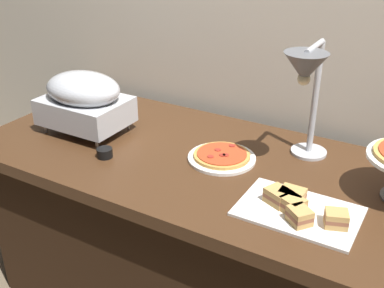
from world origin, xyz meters
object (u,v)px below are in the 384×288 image
(sandwich_platter, at_px, (298,208))
(sauce_cup_near, at_px, (105,152))
(heat_lamp, at_px, (307,78))
(chafing_dish, at_px, (84,99))
(pizza_plate_front, at_px, (222,157))

(sandwich_platter, height_order, sauce_cup_near, sandwich_platter)
(heat_lamp, height_order, sandwich_platter, heat_lamp)
(chafing_dish, xyz_separation_m, sauce_cup_near, (0.22, -0.15, -0.13))
(heat_lamp, distance_m, pizza_plate_front, 0.44)
(pizza_plate_front, xyz_separation_m, sandwich_platter, (0.37, -0.20, 0.01))
(chafing_dish, height_order, pizza_plate_front, chafing_dish)
(pizza_plate_front, height_order, sauce_cup_near, sauce_cup_near)
(heat_lamp, height_order, sauce_cup_near, heat_lamp)
(heat_lamp, height_order, pizza_plate_front, heat_lamp)
(heat_lamp, distance_m, sandwich_platter, 0.45)
(heat_lamp, relative_size, sauce_cup_near, 7.44)
(heat_lamp, xyz_separation_m, sauce_cup_near, (-0.67, -0.29, -0.33))
(sandwich_platter, bearing_deg, chafing_dish, 171.81)
(pizza_plate_front, xyz_separation_m, sauce_cup_near, (-0.40, -0.21, 0.01))
(chafing_dish, bearing_deg, pizza_plate_front, 5.32)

